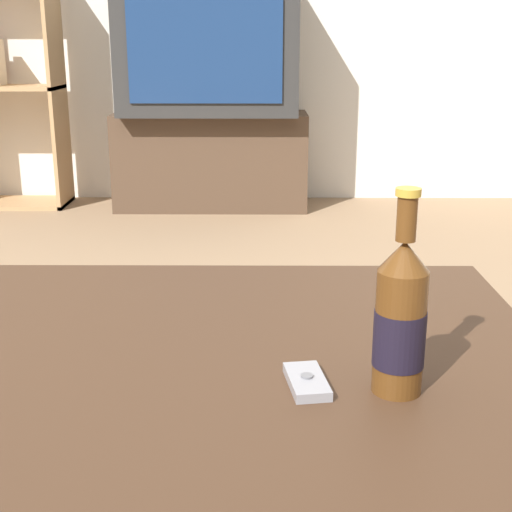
{
  "coord_description": "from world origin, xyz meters",
  "views": [
    {
      "loc": [
        0.06,
        -1.0,
        0.87
      ],
      "look_at": [
        0.05,
        0.18,
        0.51
      ],
      "focal_mm": 50.0,
      "sensor_mm": 36.0,
      "label": 1
    }
  ],
  "objects_px": {
    "tv_stand": "(211,161)",
    "television": "(209,47)",
    "beer_bottle": "(400,320)",
    "cell_phone": "(307,381)"
  },
  "relations": [
    {
      "from": "tv_stand",
      "to": "television",
      "type": "distance_m",
      "value": 0.58
    },
    {
      "from": "tv_stand",
      "to": "beer_bottle",
      "type": "bearing_deg",
      "value": -81.16
    },
    {
      "from": "television",
      "to": "beer_bottle",
      "type": "height_order",
      "value": "television"
    },
    {
      "from": "beer_bottle",
      "to": "television",
      "type": "bearing_deg",
      "value": 98.85
    },
    {
      "from": "television",
      "to": "cell_phone",
      "type": "relative_size",
      "value": 8.41
    },
    {
      "from": "tv_stand",
      "to": "beer_bottle",
      "type": "height_order",
      "value": "beer_bottle"
    },
    {
      "from": "tv_stand",
      "to": "beer_bottle",
      "type": "xyz_separation_m",
      "value": [
        0.45,
        -2.89,
        0.26
      ]
    },
    {
      "from": "tv_stand",
      "to": "beer_bottle",
      "type": "relative_size",
      "value": 3.59
    },
    {
      "from": "tv_stand",
      "to": "television",
      "type": "bearing_deg",
      "value": -90.0
    },
    {
      "from": "beer_bottle",
      "to": "cell_phone",
      "type": "distance_m",
      "value": 0.16
    }
  ]
}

